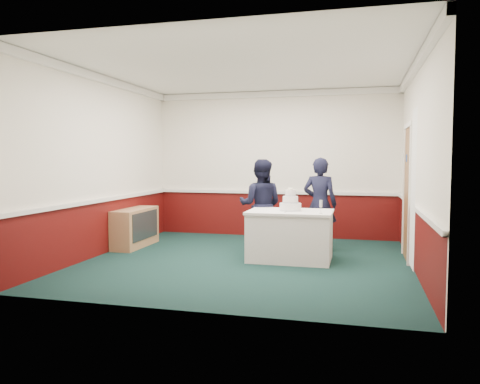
% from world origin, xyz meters
% --- Properties ---
extents(ground, '(5.00, 5.00, 0.00)m').
position_xyz_m(ground, '(0.00, 0.00, 0.00)').
color(ground, '#112A28').
rests_on(ground, ground).
extents(room_shell, '(5.00, 5.00, 3.00)m').
position_xyz_m(room_shell, '(0.08, 0.61, 1.97)').
color(room_shell, white).
rests_on(room_shell, ground).
extents(sideboard, '(0.41, 1.20, 0.70)m').
position_xyz_m(sideboard, '(-2.28, 0.73, 0.35)').
color(sideboard, tan).
rests_on(sideboard, ground).
extents(cake_table, '(1.32, 0.92, 0.79)m').
position_xyz_m(cake_table, '(0.65, 0.28, 0.40)').
color(cake_table, white).
rests_on(cake_table, ground).
extents(wedding_cake, '(0.35, 0.35, 0.36)m').
position_xyz_m(wedding_cake, '(0.65, 0.28, 0.90)').
color(wedding_cake, white).
rests_on(wedding_cake, cake_table).
extents(cake_knife, '(0.04, 0.22, 0.00)m').
position_xyz_m(cake_knife, '(0.62, 0.08, 0.79)').
color(cake_knife, silver).
rests_on(cake_knife, cake_table).
extents(champagne_flute, '(0.05, 0.05, 0.21)m').
position_xyz_m(champagne_flute, '(1.15, -0.00, 0.93)').
color(champagne_flute, silver).
rests_on(champagne_flute, cake_table).
extents(person_man, '(0.80, 0.64, 1.60)m').
position_xyz_m(person_man, '(0.03, 0.93, 0.80)').
color(person_man, black).
rests_on(person_man, ground).
extents(person_woman, '(0.66, 0.49, 1.64)m').
position_xyz_m(person_woman, '(1.04, 1.20, 0.82)').
color(person_woman, black).
rests_on(person_woman, ground).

